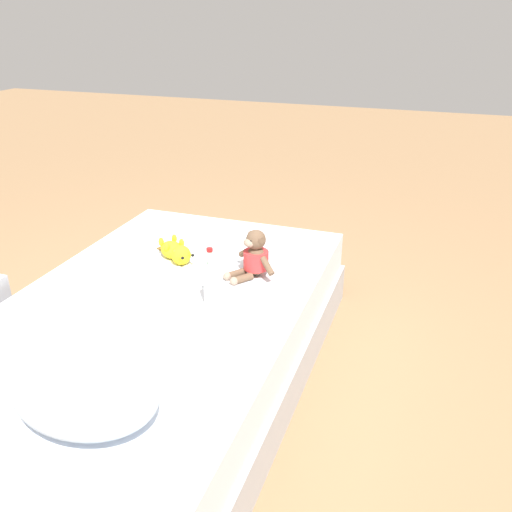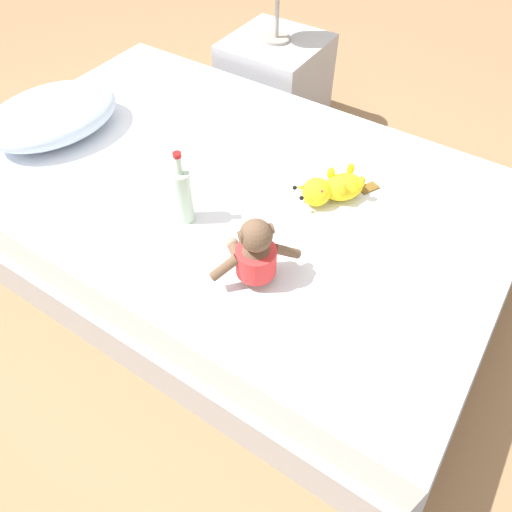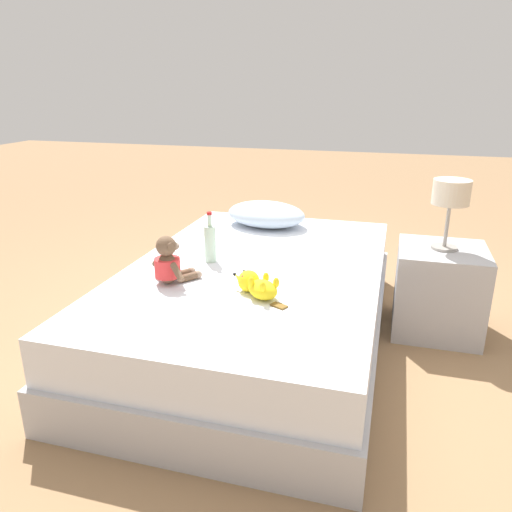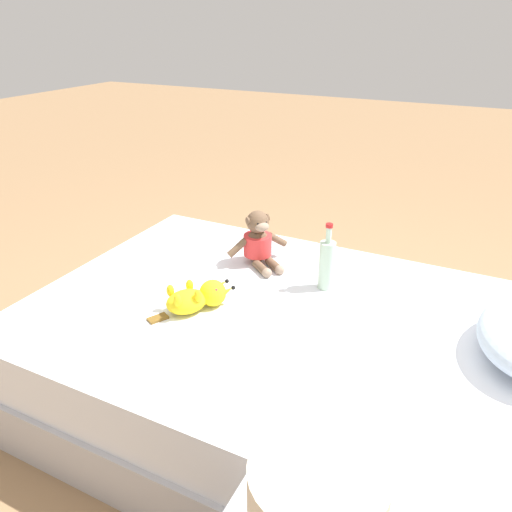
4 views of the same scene
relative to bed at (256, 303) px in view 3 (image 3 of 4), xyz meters
name	(u,v)px [view 3 (image 3 of 4)]	position (x,y,z in m)	size (l,w,h in m)	color
ground_plane	(256,338)	(0.00, 0.00, -0.21)	(16.00, 16.00, 0.00)	#93704C
bed	(256,303)	(0.00, 0.00, 0.00)	(1.31, 2.08, 0.43)	#B2B2B7
pillow	(266,214)	(-0.14, 0.75, 0.30)	(0.61, 0.51, 0.16)	silver
plush_monkey	(169,264)	(-0.33, -0.34, 0.31)	(0.26, 0.25, 0.24)	brown
plush_yellow_creature	(257,285)	(0.11, -0.37, 0.27)	(0.30, 0.24, 0.10)	yellow
glass_bottle	(210,243)	(-0.25, -0.01, 0.32)	(0.06, 0.06, 0.27)	#B2D1B7
nightstand	(438,290)	(0.95, 0.37, 0.03)	(0.46, 0.46, 0.49)	#B2B2B7
bedside_lamp	(451,196)	(0.95, 0.37, 0.56)	(0.19, 0.19, 0.38)	gray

